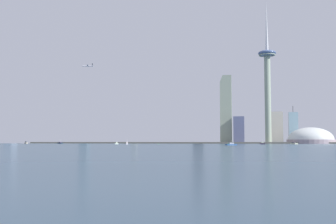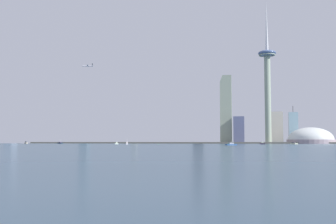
% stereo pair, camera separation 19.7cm
% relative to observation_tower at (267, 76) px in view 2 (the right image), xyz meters
% --- Properties ---
extents(ground_plane, '(6000.00, 6000.00, 0.00)m').
position_rel_observation_tower_xyz_m(ground_plane, '(-271.68, -443.26, -149.96)').
color(ground_plane, '#2E4558').
extents(waterfront_pier, '(891.74, 76.72, 3.25)m').
position_rel_observation_tower_xyz_m(waterfront_pier, '(-271.68, 11.55, -148.33)').
color(waterfront_pier, '#5F5D54').
rests_on(waterfront_pier, ground).
extents(observation_tower, '(39.70, 39.70, 319.63)m').
position_rel_observation_tower_xyz_m(observation_tower, '(0.00, 0.00, 0.00)').
color(observation_tower, '#92A38E').
rests_on(observation_tower, ground).
extents(stadium_dome, '(103.28, 103.28, 53.56)m').
position_rel_observation_tower_xyz_m(stadium_dome, '(91.14, 14.73, -141.70)').
color(stadium_dome, '#A0909A').
rests_on(stadium_dome, ground).
extents(skyscraper_0, '(24.07, 17.68, 156.42)m').
position_rel_observation_tower_xyz_m(skyscraper_0, '(-165.73, 78.06, -84.22)').
color(skyscraper_0, slate).
rests_on(skyscraper_0, ground).
extents(skyscraper_1, '(12.81, 14.32, 77.16)m').
position_rel_observation_tower_xyz_m(skyscraper_1, '(-327.72, 73.12, -111.38)').
color(skyscraper_1, '#B1B1A2').
rests_on(skyscraper_1, ground).
extents(skyscraper_2, '(26.84, 22.74, 74.80)m').
position_rel_observation_tower_xyz_m(skyscraper_2, '(23.10, 70.22, -112.56)').
color(skyscraper_2, beige).
rests_on(skyscraper_2, ground).
extents(skyscraper_3, '(27.70, 21.31, 163.68)m').
position_rel_observation_tower_xyz_m(skyscraper_3, '(-95.58, 61.61, -68.11)').
color(skyscraper_3, '#98A793').
rests_on(skyscraper_3, ground).
extents(skyscraper_4, '(22.12, 27.93, 92.45)m').
position_rel_observation_tower_xyz_m(skyscraper_4, '(-640.12, 20.16, -105.23)').
color(skyscraper_4, '#A1B1CF').
rests_on(skyscraper_4, ground).
extents(skyscraper_5, '(21.49, 21.17, 149.02)m').
position_rel_observation_tower_xyz_m(skyscraper_5, '(-458.64, 67.11, -77.07)').
color(skyscraper_5, slate).
rests_on(skyscraper_5, ground).
extents(skyscraper_6, '(20.90, 19.77, 88.06)m').
position_rel_observation_tower_xyz_m(skyscraper_6, '(60.46, 70.57, -113.39)').
color(skyscraper_6, '#94BACC').
rests_on(skyscraper_6, ground).
extents(skyscraper_7, '(25.18, 16.26, 63.09)m').
position_rel_observation_tower_xyz_m(skyscraper_7, '(-65.10, 42.22, -118.41)').
color(skyscraper_7, slate).
rests_on(skyscraper_7, ground).
extents(boat_0, '(12.91, 17.08, 10.02)m').
position_rel_observation_tower_xyz_m(boat_0, '(37.56, -163.63, -148.52)').
color(boat_0, beige).
rests_on(boat_0, ground).
extents(boat_1, '(16.17, 13.39, 8.34)m').
position_rel_observation_tower_xyz_m(boat_1, '(-66.04, -362.77, -148.63)').
color(boat_1, '#254E8C').
rests_on(boat_1, ground).
extents(boat_2, '(8.74, 3.61, 9.78)m').
position_rel_observation_tower_xyz_m(boat_2, '(-18.29, -188.10, -148.32)').
color(boat_2, '#211434').
rests_on(boat_2, ground).
extents(boat_3, '(16.23, 13.92, 9.78)m').
position_rel_observation_tower_xyz_m(boat_3, '(-445.65, -101.57, -148.61)').
color(boat_3, '#0D2235').
rests_on(boat_3, ground).
extents(boat_4, '(5.84, 9.73, 9.43)m').
position_rel_observation_tower_xyz_m(boat_4, '(-240.51, -280.78, -148.25)').
color(boat_4, white).
rests_on(boat_4, ground).
extents(boat_5, '(6.63, 4.69, 4.20)m').
position_rel_observation_tower_xyz_m(boat_5, '(-275.12, -229.75, -148.45)').
color(boat_5, white).
rests_on(boat_5, ground).
extents(boat_7, '(10.65, 9.04, 5.11)m').
position_rel_observation_tower_xyz_m(boat_7, '(-517.43, -117.57, -148.11)').
color(boat_7, beige).
rests_on(boat_7, ground).
extents(channel_buoy_0, '(1.15, 1.15, 2.11)m').
position_rel_observation_tower_xyz_m(channel_buoy_0, '(-82.23, -124.79, -148.90)').
color(channel_buoy_0, green).
rests_on(channel_buoy_0, ground).
extents(channel_buoy_1, '(1.06, 1.06, 1.56)m').
position_rel_observation_tower_xyz_m(channel_buoy_1, '(-199.70, -223.84, -149.18)').
color(channel_buoy_1, green).
rests_on(channel_buoy_1, ground).
extents(airplane, '(23.77, 23.65, 7.20)m').
position_rel_observation_tower_xyz_m(airplane, '(-390.74, -85.07, 21.90)').
color(airplane, '#B2B1C1').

